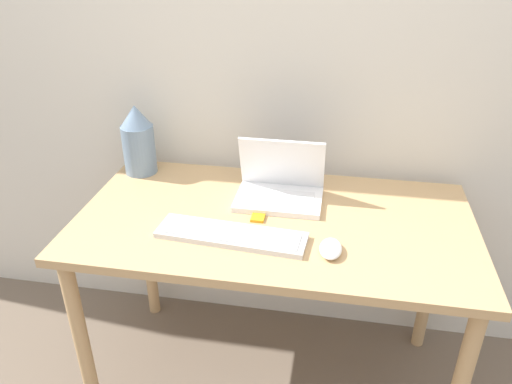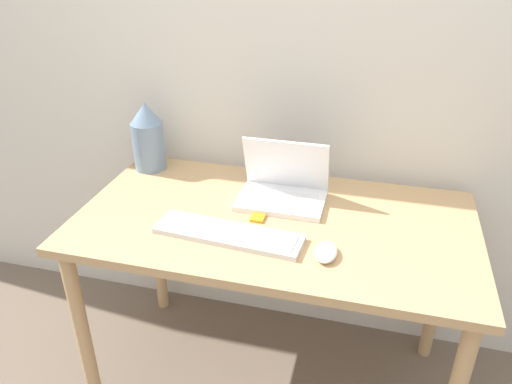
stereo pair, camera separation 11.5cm
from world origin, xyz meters
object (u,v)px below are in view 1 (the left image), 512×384
object	(u,v)px
keyboard	(231,235)
mp3_player	(258,217)
laptop	(279,186)
mouse	(331,249)
vase	(138,140)

from	to	relation	value
keyboard	mp3_player	world-z (taller)	keyboard
mp3_player	keyboard	bearing A→B (deg)	-116.02
laptop	mp3_player	distance (m)	0.16
laptop	keyboard	distance (m)	0.30
mouse	keyboard	bearing A→B (deg)	175.12
laptop	mouse	bearing A→B (deg)	-57.02
mouse	mp3_player	distance (m)	0.29
vase	keyboard	bearing A→B (deg)	-41.47
mp3_player	mouse	bearing A→B (deg)	-32.16
mouse	laptop	bearing A→B (deg)	122.98
keyboard	mouse	world-z (taller)	mouse
vase	mp3_player	size ratio (longest dim) A/B	4.75
vase	mp3_player	xyz separation A→B (m)	(0.51, -0.27, -0.13)
mp3_player	laptop	bearing A→B (deg)	71.75
vase	mp3_player	bearing A→B (deg)	-27.76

